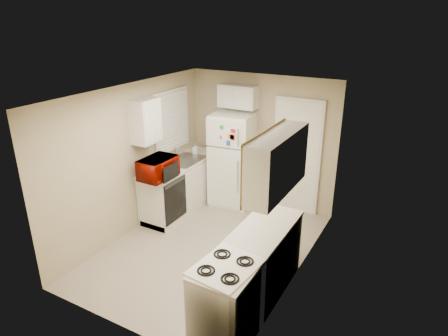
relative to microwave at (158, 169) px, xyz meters
The scene contains 19 objects.
floor 1.47m from the microwave, ahead, with size 3.80×3.80×0.00m, color #BBAF97.
ceiling 1.69m from the microwave, ahead, with size 3.80×3.80×0.00m, color white.
wall_left 0.44m from the microwave, 158.01° to the right, with size 3.80×3.80×0.00m, color tan.
wall_right 2.42m from the microwave, ahead, with size 3.80×3.80×0.00m, color tan.
wall_back 2.02m from the microwave, 59.87° to the left, with size 2.80×2.80×0.00m, color tan.
wall_front 2.30m from the microwave, 63.81° to the right, with size 2.80×2.80×0.00m, color tan.
left_counter 0.96m from the microwave, 96.77° to the left, with size 0.60×1.80×0.90m, color silver.
dishwasher 0.61m from the microwave, 35.38° to the left, with size 0.03×0.58×0.72m, color black.
sink 0.92m from the microwave, 95.64° to the left, with size 0.54×0.74×0.16m, color gray.
microwave is the anchor object (origin of this frame).
soap_bottle 1.28m from the microwave, 95.11° to the left, with size 0.09×0.09×0.20m, color beige.
window_blinds 1.11m from the microwave, 111.30° to the left, with size 0.10×0.98×1.08m, color silver.
upper_cabinet_left 0.79m from the microwave, 165.13° to the left, with size 0.30×0.45×0.70m, color silver.
refrigerator 1.57m from the microwave, 67.35° to the left, with size 0.71×0.69×1.73m, color white.
cabinet_over_fridge 1.95m from the microwave, 69.00° to the left, with size 0.70×0.30×0.40m, color silver.
interior_door 2.41m from the microwave, 44.86° to the left, with size 0.86×0.06×2.08m, color white.
right_counter 2.39m from the microwave, 24.37° to the right, with size 0.60×2.00×0.90m, color silver.
stove 2.69m from the microwave, 36.90° to the right, with size 0.58×0.71×0.87m, color white.
upper_cabinet_right 2.47m from the microwave, 16.19° to the right, with size 0.30×1.20×0.70m, color silver.
Camera 1 is at (2.77, -4.49, 3.42)m, focal length 32.00 mm.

